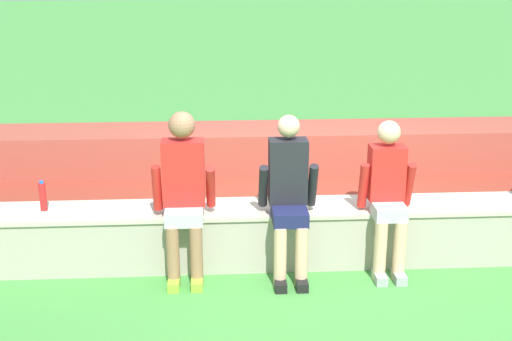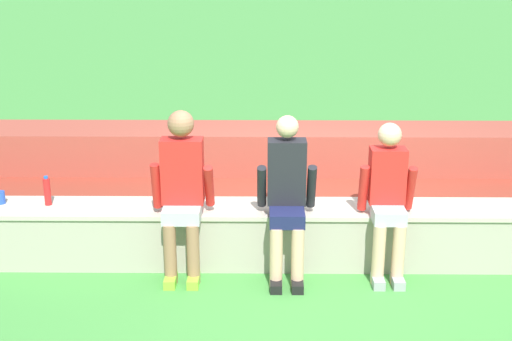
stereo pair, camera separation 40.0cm
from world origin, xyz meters
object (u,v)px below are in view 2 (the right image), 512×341
at_px(water_bottle_near_left, 47,191).
at_px(plastic_cup_right_end, 1,197).
at_px(person_right_of_center, 388,197).
at_px(person_center, 287,195).
at_px(person_left_of_center, 182,188).

relative_size(water_bottle_near_left, plastic_cup_right_end, 2.37).
xyz_separation_m(person_right_of_center, water_bottle_near_left, (-3.05, 0.26, -0.05)).
bearing_deg(person_center, water_bottle_near_left, 172.21).
bearing_deg(water_bottle_near_left, person_left_of_center, -12.04).
distance_m(person_center, plastic_cup_right_end, 2.64).
bearing_deg(person_center, person_left_of_center, 178.29).
height_order(person_left_of_center, person_center, person_left_of_center).
relative_size(person_center, water_bottle_near_left, 5.21).
distance_m(person_center, person_right_of_center, 0.88).
height_order(person_center, plastic_cup_right_end, person_center).
xyz_separation_m(person_right_of_center, plastic_cup_right_end, (-3.49, 0.29, -0.13)).
bearing_deg(person_center, plastic_cup_right_end, 172.88).
xyz_separation_m(person_center, person_right_of_center, (0.88, 0.03, -0.03)).
bearing_deg(plastic_cup_right_end, person_center, -7.12).
bearing_deg(plastic_cup_right_end, person_left_of_center, -9.94).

